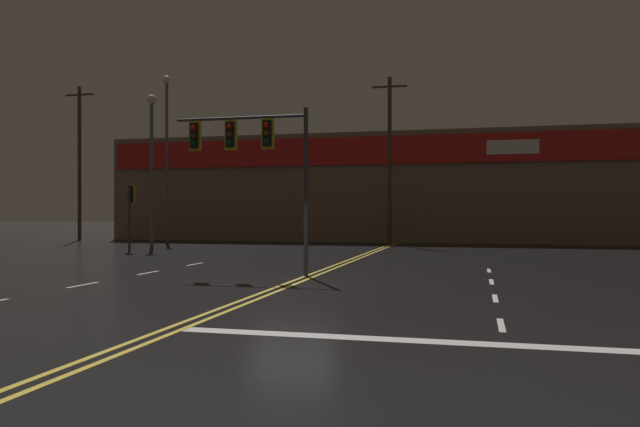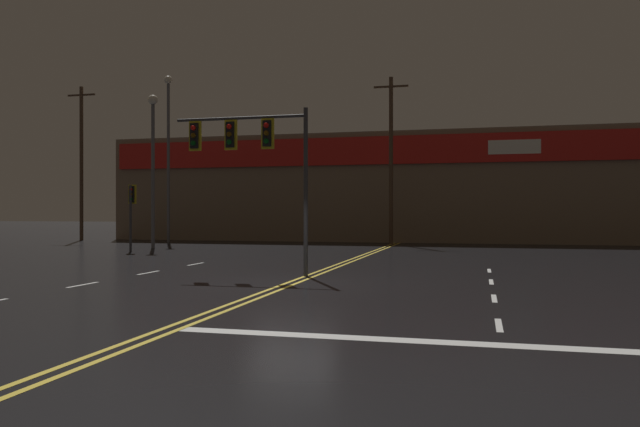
% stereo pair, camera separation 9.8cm
% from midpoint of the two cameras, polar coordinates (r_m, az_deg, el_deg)
% --- Properties ---
extents(ground_plane, '(200.00, 200.00, 0.00)m').
position_cam_midpoint_polar(ground_plane, '(18.01, -2.76, -6.40)').
color(ground_plane, black).
extents(road_markings, '(16.56, 60.00, 0.01)m').
position_cam_midpoint_polar(road_markings, '(16.22, -0.27, -7.11)').
color(road_markings, gold).
rests_on(road_markings, ground).
extents(traffic_signal_median, '(4.54, 0.36, 5.38)m').
position_cam_midpoint_polar(traffic_signal_median, '(20.58, -6.73, 6.17)').
color(traffic_signal_median, '#38383D').
rests_on(traffic_signal_median, ground).
extents(traffic_signal_corner_northwest, '(0.42, 0.36, 3.46)m').
position_cam_midpoint_polar(traffic_signal_corner_northwest, '(33.51, -17.03, 0.98)').
color(traffic_signal_corner_northwest, '#38383D').
rests_on(traffic_signal_corner_northwest, ground).
extents(streetlight_near_left, '(0.56, 0.56, 11.19)m').
position_cam_midpoint_polar(streetlight_near_left, '(43.26, -13.90, 6.68)').
color(streetlight_near_left, '#59595E').
rests_on(streetlight_near_left, ground).
extents(streetlight_near_right, '(0.56, 0.56, 8.70)m').
position_cam_midpoint_polar(streetlight_near_right, '(36.75, -15.22, 5.71)').
color(streetlight_near_right, '#59595E').
rests_on(streetlight_near_right, ground).
extents(building_backdrop, '(42.24, 10.23, 7.48)m').
position_cam_midpoint_polar(building_backdrop, '(46.68, 7.69, 2.23)').
color(building_backdrop, '#7A6651').
rests_on(building_backdrop, ground).
extents(utility_pole_row, '(46.25, 0.26, 12.88)m').
position_cam_midpoint_polar(utility_pole_row, '(39.91, 7.38, 5.84)').
color(utility_pole_row, '#4C3828').
rests_on(utility_pole_row, ground).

